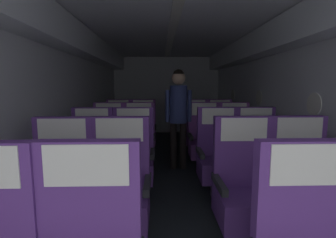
% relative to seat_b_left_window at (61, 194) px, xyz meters
% --- Properties ---
extents(ground, '(3.32, 8.12, 0.02)m').
position_rel_seat_b_left_window_xyz_m(ground, '(1.01, 1.48, -0.48)').
color(ground, '#23282D').
extents(fuselage_shell, '(3.20, 7.77, 2.26)m').
position_rel_seat_b_left_window_xyz_m(fuselage_shell, '(1.01, 1.74, 1.14)').
color(fuselage_shell, silver).
rests_on(fuselage_shell, ground).
extents(seat_b_left_window, '(0.53, 0.47, 1.10)m').
position_rel_seat_b_left_window_xyz_m(seat_b_left_window, '(0.00, 0.00, 0.00)').
color(seat_b_left_window, '#38383D').
rests_on(seat_b_left_window, ground).
extents(seat_b_left_aisle, '(0.53, 0.47, 1.10)m').
position_rel_seat_b_left_window_xyz_m(seat_b_left_aisle, '(0.48, 0.01, 0.00)').
color(seat_b_left_aisle, '#38383D').
rests_on(seat_b_left_aisle, ground).
extents(seat_b_right_aisle, '(0.53, 0.47, 1.10)m').
position_rel_seat_b_left_window_xyz_m(seat_b_right_aisle, '(2.04, 0.01, 0.00)').
color(seat_b_right_aisle, '#38383D').
rests_on(seat_b_right_aisle, ground).
extents(seat_b_right_window, '(0.53, 0.47, 1.10)m').
position_rel_seat_b_left_window_xyz_m(seat_b_right_window, '(1.54, -0.00, 0.00)').
color(seat_b_right_window, '#38383D').
rests_on(seat_b_right_window, ground).
extents(seat_c_left_window, '(0.53, 0.47, 1.10)m').
position_rel_seat_b_left_window_xyz_m(seat_c_left_window, '(-0.01, 0.97, 0.00)').
color(seat_c_left_window, '#38383D').
rests_on(seat_c_left_window, ground).
extents(seat_c_left_aisle, '(0.53, 0.47, 1.10)m').
position_rel_seat_b_left_window_xyz_m(seat_c_left_aisle, '(0.49, 0.95, 0.00)').
color(seat_c_left_aisle, '#38383D').
rests_on(seat_c_left_aisle, ground).
extents(seat_c_right_aisle, '(0.53, 0.47, 1.10)m').
position_rel_seat_b_left_window_xyz_m(seat_c_right_aisle, '(2.02, 0.97, 0.00)').
color(seat_c_right_aisle, '#38383D').
rests_on(seat_c_right_aisle, ground).
extents(seat_c_right_window, '(0.53, 0.47, 1.10)m').
position_rel_seat_b_left_window_xyz_m(seat_c_right_window, '(1.54, 0.96, 0.00)').
color(seat_c_right_window, '#38383D').
rests_on(seat_c_right_window, ground).
extents(seat_d_left_window, '(0.53, 0.47, 1.10)m').
position_rel_seat_b_left_window_xyz_m(seat_d_left_window, '(-0.01, 1.93, 0.00)').
color(seat_d_left_window, '#38383D').
rests_on(seat_d_left_window, ground).
extents(seat_d_left_aisle, '(0.53, 0.47, 1.10)m').
position_rel_seat_b_left_window_xyz_m(seat_d_left_aisle, '(0.48, 1.93, 0.00)').
color(seat_d_left_aisle, '#38383D').
rests_on(seat_d_left_aisle, ground).
extents(seat_d_right_aisle, '(0.53, 0.47, 1.10)m').
position_rel_seat_b_left_window_xyz_m(seat_d_right_aisle, '(2.03, 1.92, 0.00)').
color(seat_d_right_aisle, '#38383D').
rests_on(seat_d_right_aisle, ground).
extents(seat_d_right_window, '(0.53, 0.47, 1.10)m').
position_rel_seat_b_left_window_xyz_m(seat_d_right_window, '(1.54, 1.94, 0.00)').
color(seat_d_right_window, '#38383D').
rests_on(seat_d_right_window, ground).
extents(seat_e_left_window, '(0.53, 0.47, 1.10)m').
position_rel_seat_b_left_window_xyz_m(seat_e_left_window, '(-0.01, 2.88, 0.00)').
color(seat_e_left_window, '#38383D').
rests_on(seat_e_left_window, ground).
extents(seat_e_left_aisle, '(0.53, 0.47, 1.10)m').
position_rel_seat_b_left_window_xyz_m(seat_e_left_aisle, '(0.48, 2.89, 0.00)').
color(seat_e_left_aisle, '#38383D').
rests_on(seat_e_left_aisle, ground).
extents(seat_e_right_aisle, '(0.53, 0.47, 1.10)m').
position_rel_seat_b_left_window_xyz_m(seat_e_right_aisle, '(2.02, 2.87, 0.00)').
color(seat_e_right_aisle, '#38383D').
rests_on(seat_e_right_aisle, ground).
extents(seat_e_right_window, '(0.53, 0.47, 1.10)m').
position_rel_seat_b_left_window_xyz_m(seat_e_right_window, '(1.53, 2.89, 0.00)').
color(seat_e_right_window, '#38383D').
rests_on(seat_e_right_window, ground).
extents(flight_attendant, '(0.43, 0.28, 1.63)m').
position_rel_seat_b_left_window_xyz_m(flight_attendant, '(1.12, 2.03, 0.54)').
color(flight_attendant, black).
rests_on(flight_attendant, ground).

